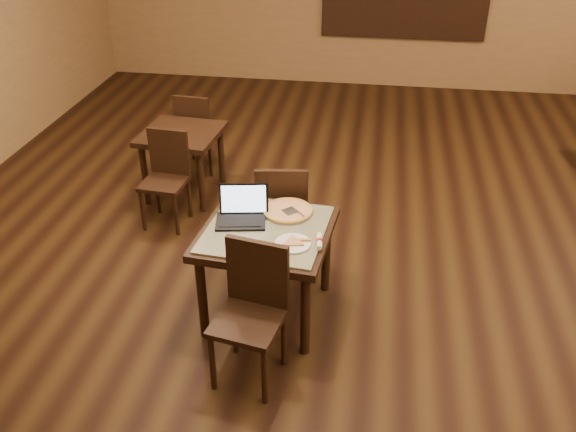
% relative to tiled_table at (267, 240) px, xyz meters
% --- Properties ---
extents(ground, '(10.00, 10.00, 0.00)m').
position_rel_tiled_table_xyz_m(ground, '(0.49, 0.50, -0.66)').
color(ground, black).
rests_on(ground, ground).
extents(tiled_table, '(1.00, 1.00, 0.76)m').
position_rel_tiled_table_xyz_m(tiled_table, '(0.00, 0.00, 0.00)').
color(tiled_table, black).
rests_on(tiled_table, ground).
extents(chair_main_near, '(0.50, 0.50, 0.99)m').
position_rel_tiled_table_xyz_m(chair_main_near, '(0.02, -0.61, -0.10)').
color(chair_main_near, black).
rests_on(chair_main_near, ground).
extents(chair_main_far, '(0.48, 0.48, 0.98)m').
position_rel_tiled_table_xyz_m(chair_main_far, '(0.01, 0.62, -0.11)').
color(chair_main_far, black).
rests_on(chair_main_far, ground).
extents(laptop, '(0.40, 0.34, 0.25)m').
position_rel_tiled_table_xyz_m(laptop, '(-0.20, 0.11, 0.17)').
color(laptop, black).
rests_on(laptop, tiled_table).
extents(plate, '(0.25, 0.25, 0.01)m').
position_rel_tiled_table_xyz_m(plate, '(0.22, -0.18, 0.11)').
color(plate, white).
rests_on(plate, tiled_table).
extents(pizza_slice, '(0.20, 0.20, 0.02)m').
position_rel_tiled_table_xyz_m(pizza_slice, '(0.22, -0.18, 0.13)').
color(pizza_slice, beige).
rests_on(pizza_slice, plate).
extents(pizza_pan, '(0.37, 0.37, 0.01)m').
position_rel_tiled_table_xyz_m(pizza_pan, '(0.12, 0.24, 0.11)').
color(pizza_pan, silver).
rests_on(pizza_pan, tiled_table).
extents(pizza_whole, '(0.37, 0.37, 0.03)m').
position_rel_tiled_table_xyz_m(pizza_whole, '(0.12, 0.24, 0.12)').
color(pizza_whole, beige).
rests_on(pizza_whole, pizza_pan).
extents(spatula, '(0.24, 0.25, 0.01)m').
position_rel_tiled_table_xyz_m(spatula, '(0.14, 0.22, 0.13)').
color(spatula, silver).
rests_on(spatula, pizza_whole).
extents(napkin_roll, '(0.06, 0.18, 0.04)m').
position_rel_tiled_table_xyz_m(napkin_roll, '(0.40, -0.14, 0.12)').
color(napkin_roll, white).
rests_on(napkin_roll, tiled_table).
extents(other_table_b, '(0.81, 0.81, 0.70)m').
position_rel_tiled_table_xyz_m(other_table_b, '(-1.19, 1.74, -0.08)').
color(other_table_b, black).
rests_on(other_table_b, ground).
extents(other_table_b_chair_near, '(0.42, 0.42, 0.90)m').
position_rel_tiled_table_xyz_m(other_table_b_chair_near, '(-1.18, 1.21, -0.15)').
color(other_table_b_chair_near, black).
rests_on(other_table_b_chair_near, ground).
extents(other_table_b_chair_far, '(0.42, 0.42, 0.90)m').
position_rel_tiled_table_xyz_m(other_table_b_chair_far, '(-1.19, 2.27, -0.15)').
color(other_table_b_chair_far, black).
rests_on(other_table_b_chair_far, ground).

